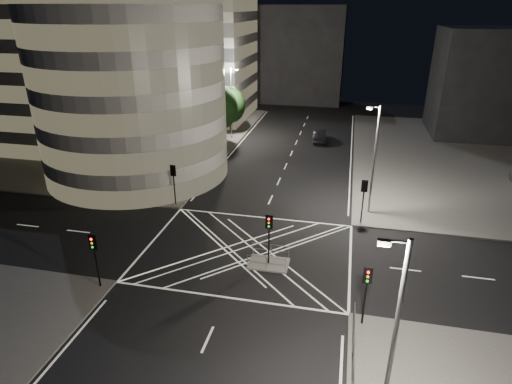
% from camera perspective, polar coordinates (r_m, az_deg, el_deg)
% --- Properties ---
extents(ground, '(120.00, 120.00, 0.00)m').
position_cam_1_polar(ground, '(34.21, -1.16, -7.89)').
color(ground, black).
rests_on(ground, ground).
extents(sidewalk_far_left, '(42.00, 42.00, 0.15)m').
position_cam_1_polar(sidewalk_far_left, '(68.33, -20.04, 7.09)').
color(sidewalk_far_left, '#4F4D4A').
rests_on(sidewalk_far_left, ground).
extents(central_island, '(3.00, 2.00, 0.15)m').
position_cam_1_polar(central_island, '(32.58, 1.68, -9.52)').
color(central_island, slate).
rests_on(central_island, ground).
extents(office_tower_curved, '(30.00, 29.00, 27.20)m').
position_cam_1_polar(office_tower_curved, '(54.84, -18.84, 16.98)').
color(office_tower_curved, '#97958F').
rests_on(office_tower_curved, sidewalk_far_left).
extents(office_block_rear, '(24.00, 16.00, 22.00)m').
position_cam_1_polar(office_block_rear, '(76.34, -10.48, 18.21)').
color(office_block_rear, '#97958F').
rests_on(office_block_rear, sidewalk_far_left).
extents(building_right_far, '(14.00, 12.00, 15.00)m').
position_cam_1_polar(building_right_far, '(71.68, 28.41, 12.69)').
color(building_right_far, black).
rests_on(building_right_far, sidewalk_far_right).
extents(building_far_end, '(18.00, 8.00, 18.00)m').
position_cam_1_polar(building_far_end, '(87.47, 5.39, 17.71)').
color(building_far_end, black).
rests_on(building_far_end, ground).
extents(tree_a, '(4.24, 4.24, 7.04)m').
position_cam_1_polar(tree_a, '(43.24, -12.09, 5.40)').
color(tree_a, black).
rests_on(tree_a, sidewalk_far_left).
extents(tree_b, '(5.22, 5.22, 7.63)m').
position_cam_1_polar(tree_b, '(48.51, -9.26, 7.64)').
color(tree_b, black).
rests_on(tree_b, sidewalk_far_left).
extents(tree_c, '(4.56, 4.56, 7.68)m').
position_cam_1_polar(tree_c, '(53.83, -6.98, 9.83)').
color(tree_c, black).
rests_on(tree_c, sidewalk_far_left).
extents(tree_d, '(5.37, 5.37, 8.09)m').
position_cam_1_polar(tree_d, '(59.39, -5.09, 11.16)').
color(tree_d, black).
rests_on(tree_d, sidewalk_far_left).
extents(tree_e, '(4.58, 4.58, 6.66)m').
position_cam_1_polar(tree_e, '(65.21, -3.48, 11.45)').
color(tree_e, black).
rests_on(tree_e, sidewalk_far_left).
extents(traffic_signal_fl, '(0.55, 0.22, 4.00)m').
position_cam_1_polar(traffic_signal_fl, '(41.29, -10.93, 1.93)').
color(traffic_signal_fl, black).
rests_on(traffic_signal_fl, sidewalk_far_left).
extents(traffic_signal_nl, '(0.55, 0.22, 4.00)m').
position_cam_1_polar(traffic_signal_nl, '(30.57, -20.75, -7.40)').
color(traffic_signal_nl, black).
rests_on(traffic_signal_nl, sidewalk_near_left).
extents(traffic_signal_fr, '(0.55, 0.22, 4.00)m').
position_cam_1_polar(traffic_signal_fr, '(38.23, 14.18, -0.18)').
color(traffic_signal_fr, black).
rests_on(traffic_signal_fr, sidewalk_far_right).
extents(traffic_signal_nr, '(0.55, 0.22, 4.00)m').
position_cam_1_polar(traffic_signal_nr, '(26.29, 14.53, -11.96)').
color(traffic_signal_nr, black).
rests_on(traffic_signal_nr, sidewalk_near_right).
extents(traffic_signal_island, '(0.55, 0.22, 4.00)m').
position_cam_1_polar(traffic_signal_island, '(31.12, 1.75, -5.14)').
color(traffic_signal_island, black).
rests_on(traffic_signal_island, central_island).
extents(street_lamp_left_near, '(1.25, 0.25, 10.00)m').
position_cam_1_polar(street_lamp_left_near, '(45.24, -9.41, 7.48)').
color(street_lamp_left_near, slate).
rests_on(street_lamp_left_near, sidewalk_far_left).
extents(street_lamp_left_far, '(1.25, 0.25, 10.00)m').
position_cam_1_polar(street_lamp_left_far, '(61.82, -3.30, 12.08)').
color(street_lamp_left_far, slate).
rests_on(street_lamp_left_far, sidewalk_far_left).
extents(street_lamp_right_far, '(1.25, 0.25, 10.00)m').
position_cam_1_polar(street_lamp_right_far, '(39.40, 15.44, 4.50)').
color(street_lamp_right_far, slate).
rests_on(street_lamp_right_far, sidewalk_far_right).
extents(street_lamp_right_near, '(1.25, 0.25, 10.00)m').
position_cam_1_polar(street_lamp_right_near, '(19.08, 17.75, -18.06)').
color(street_lamp_right_near, slate).
rests_on(street_lamp_right_near, sidewalk_near_right).
extents(railing_island_south, '(2.80, 0.06, 1.10)m').
position_cam_1_polar(railing_island_south, '(31.50, 1.39, -9.45)').
color(railing_island_south, slate).
rests_on(railing_island_south, central_island).
extents(railing_island_north, '(2.80, 0.06, 1.10)m').
position_cam_1_polar(railing_island_north, '(32.99, 1.99, -7.78)').
color(railing_island_north, slate).
rests_on(railing_island_north, central_island).
extents(sedan, '(2.26, 5.13, 1.64)m').
position_cam_1_polar(sedan, '(62.10, 8.40, 7.43)').
color(sedan, black).
rests_on(sedan, ground).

